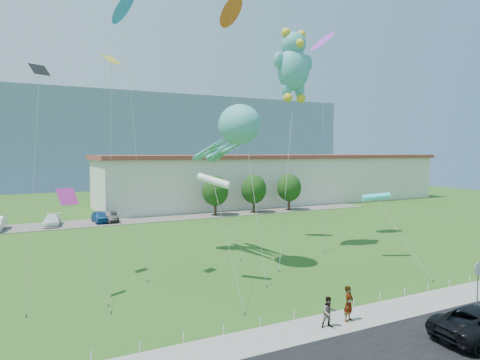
% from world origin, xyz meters
% --- Properties ---
extents(ground, '(160.00, 160.00, 0.00)m').
position_xyz_m(ground, '(0.00, 0.00, 0.00)').
color(ground, '#2B5818').
rests_on(ground, ground).
extents(sidewalk, '(80.00, 2.50, 0.10)m').
position_xyz_m(sidewalk, '(0.00, -2.75, 0.05)').
color(sidewalk, gray).
rests_on(sidewalk, ground).
extents(parking_strip, '(70.00, 6.00, 0.06)m').
position_xyz_m(parking_strip, '(0.00, 35.00, 0.03)').
color(parking_strip, '#59544C').
rests_on(parking_strip, ground).
extents(hill_ridge, '(160.00, 50.00, 25.00)m').
position_xyz_m(hill_ridge, '(0.00, 120.00, 12.50)').
color(hill_ridge, gray).
rests_on(hill_ridge, ground).
extents(warehouse, '(61.00, 15.00, 8.20)m').
position_xyz_m(warehouse, '(26.00, 44.00, 4.12)').
color(warehouse, beige).
rests_on(warehouse, ground).
extents(stop_sign, '(0.80, 0.07, 2.50)m').
position_xyz_m(stop_sign, '(9.50, -4.21, 1.87)').
color(stop_sign, slate).
rests_on(stop_sign, ground).
extents(rope_fence, '(26.05, 0.05, 0.50)m').
position_xyz_m(rope_fence, '(0.00, -1.30, 0.25)').
color(rope_fence, white).
rests_on(rope_fence, ground).
extents(tree_near, '(3.60, 3.60, 5.47)m').
position_xyz_m(tree_near, '(10.00, 34.00, 3.39)').
color(tree_near, '#3F2B19').
rests_on(tree_near, ground).
extents(tree_mid, '(3.60, 3.60, 5.47)m').
position_xyz_m(tree_mid, '(16.00, 34.00, 3.39)').
color(tree_mid, '#3F2B19').
rests_on(tree_mid, ground).
extents(tree_far, '(3.60, 3.60, 5.47)m').
position_xyz_m(tree_far, '(22.00, 34.00, 3.39)').
color(tree_far, '#3F2B19').
rests_on(tree_far, ground).
extents(pedestrian_left, '(0.76, 0.63, 1.79)m').
position_xyz_m(pedestrian_left, '(1.27, -2.86, 0.99)').
color(pedestrian_left, gray).
rests_on(pedestrian_left, sidewalk).
extents(pedestrian_right, '(0.86, 0.74, 1.52)m').
position_xyz_m(pedestrian_right, '(-0.15, -3.06, 0.86)').
color(pedestrian_right, gray).
rests_on(pedestrian_right, sidewalk).
extents(parked_car_white, '(2.43, 4.63, 1.28)m').
position_xyz_m(parked_car_white, '(-10.46, 35.00, 0.70)').
color(parked_car_white, white).
rests_on(parked_car_white, parking_strip).
extents(parked_car_blue, '(1.87, 4.21, 1.41)m').
position_xyz_m(parked_car_blue, '(-5.00, 34.98, 0.76)').
color(parked_car_blue, '#194C8D').
rests_on(parked_car_blue, parking_strip).
extents(parked_car_black, '(1.35, 3.82, 1.26)m').
position_xyz_m(parked_car_black, '(-3.80, 34.81, 0.69)').
color(parked_car_black, black).
rests_on(parked_car_black, parking_strip).
extents(octopus_kite, '(2.96, 11.44, 12.18)m').
position_xyz_m(octopus_kite, '(1.02, 10.04, 10.04)').
color(octopus_kite, teal).
rests_on(octopus_kite, ground).
extents(teddy_bear_kite, '(7.04, 7.09, 19.34)m').
position_xyz_m(teddy_bear_kite, '(8.03, 12.35, 16.36)').
color(teddy_bear_kite, teal).
rests_on(teddy_bear_kite, ground).
extents(small_kite_cyan, '(1.59, 7.81, 5.48)m').
position_xyz_m(small_kite_cyan, '(12.22, 6.44, 5.01)').
color(small_kite_cyan, '#35F0F1').
rests_on(small_kite_cyan, ground).
extents(small_kite_pink, '(2.43, 4.15, 6.52)m').
position_xyz_m(small_kite_pink, '(-10.89, 6.98, 5.57)').
color(small_kite_pink, '#CB2D97').
rests_on(small_kite_pink, ground).
extents(small_kite_yellow, '(2.03, 5.47, 15.11)m').
position_xyz_m(small_kite_yellow, '(-8.09, 9.15, 12.80)').
color(small_kite_yellow, gold).
rests_on(small_kite_yellow, ground).
extents(small_kite_purple, '(4.41, 5.95, 20.33)m').
position_xyz_m(small_kite_purple, '(13.39, 15.28, 19.13)').
color(small_kite_purple, purple).
rests_on(small_kite_purple, ground).
extents(small_kite_black, '(1.92, 7.34, 14.50)m').
position_xyz_m(small_kite_black, '(-12.29, 11.13, 12.26)').
color(small_kite_black, black).
rests_on(small_kite_black, ground).
extents(small_kite_orange, '(3.19, 7.16, 22.34)m').
position_xyz_m(small_kite_orange, '(4.26, 17.04, 21.04)').
color(small_kite_orange, '#E75419').
rests_on(small_kite_orange, ground).
extents(small_kite_blue, '(1.80, 8.20, 20.89)m').
position_xyz_m(small_kite_blue, '(-5.80, 15.72, 19.66)').
color(small_kite_blue, '#2786E2').
rests_on(small_kite_blue, ground).
extents(small_kite_white, '(1.09, 7.12, 7.22)m').
position_xyz_m(small_kite_white, '(-2.19, 6.31, 6.73)').
color(small_kite_white, white).
rests_on(small_kite_white, ground).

